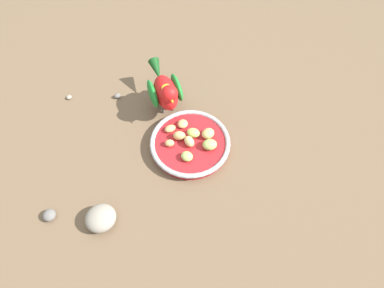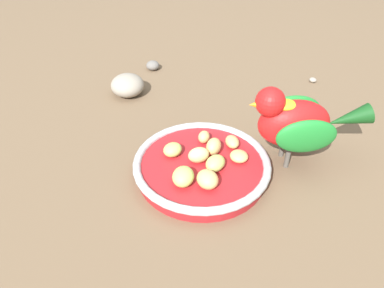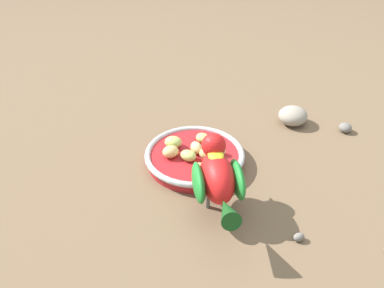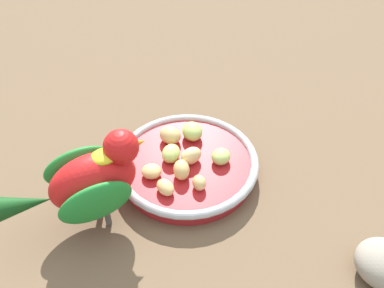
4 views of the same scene
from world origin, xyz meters
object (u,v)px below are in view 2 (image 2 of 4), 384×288
Objects in this scene: rock_large at (128,85)px; apple_piece_6 at (214,146)px; apple_piece_2 at (173,150)px; apple_piece_5 at (183,177)px; apple_piece_4 at (239,156)px; pebble_0 at (313,80)px; parrot at (297,121)px; feeding_bowl at (202,166)px; apple_piece_8 at (232,142)px; apple_piece_0 at (199,155)px; apple_piece_1 at (215,163)px; pebble_2 at (315,113)px; apple_piece_7 at (204,137)px; pebble_1 at (153,65)px; apple_piece_3 at (208,179)px.

apple_piece_6 is at bearing -179.83° from rock_large.
apple_piece_2 is 0.07m from apple_piece_5.
apple_piece_4 is 1.77× the size of pebble_0.
parrot reaches higher than apple_piece_5.
feeding_bowl is 6.62× the size of apple_piece_6.
apple_piece_8 is 0.34m from pebble_0.
apple_piece_2 is (0.04, 0.03, 0.02)m from feeding_bowl.
apple_piece_0 is 0.04m from apple_piece_2.
apple_piece_1 is 0.04m from apple_piece_6.
pebble_2 is at bearing -86.40° from apple_piece_5.
feeding_bowl is 7.44× the size of apple_piece_4.
feeding_bowl is 0.06m from apple_piece_7.
feeding_bowl is 0.06m from apple_piece_5.
apple_piece_5 is at bearing 93.60° from pebble_2.
feeding_bowl is 7.05× the size of apple_piece_8.
apple_piece_8 is (0.03, -0.06, -0.00)m from apple_piece_1.
pebble_2 is (-0.01, -0.25, -0.03)m from apple_piece_6.
apple_piece_0 is 0.05m from apple_piece_7.
pebble_2 is at bearing -89.83° from feeding_bowl.
parrot is at bearing -122.66° from apple_piece_2.
apple_piece_7 is at bearing 163.06° from pebble_1.
apple_piece_6 is (0.03, -0.08, 0.00)m from apple_piece_5.
apple_piece_4 reaches higher than pebble_1.
parrot is at bearing -109.38° from apple_piece_4.
rock_large is 4.43× the size of pebble_0.
apple_piece_3 is 1.43× the size of apple_piece_7.
rock_large reaches higher than pebble_1.
rock_large is (0.30, -0.03, 0.01)m from feeding_bowl.
apple_piece_0 reaches higher than rock_large.
apple_piece_0 and apple_piece_5 have the same top height.
feeding_bowl is 0.39m from pebble_1.
apple_piece_1 is at bearing 107.07° from pebble_0.
apple_piece_2 is at bearing 31.56° from apple_piece_0.
apple_piece_0 is 0.06m from apple_piece_4.
apple_piece_8 is (-0.00, -0.04, -0.00)m from apple_piece_6.
apple_piece_3 is 1.13× the size of pebble_1.
apple_piece_2 is at bearing 29.81° from feeding_bowl.
apple_piece_7 is (0.07, 0.01, 0.00)m from apple_piece_4.
apple_piece_8 is 0.17× the size of parrot.
parrot is 0.43m from pebble_1.
apple_piece_0 is 1.08× the size of pebble_1.
feeding_bowl is 1.19× the size of parrot.
feeding_bowl is at bearing 90.17° from pebble_2.
rock_large is at bearing -5.68° from feeding_bowl.
apple_piece_8 is at bearing -25.15° from apple_piece_4.
apple_piece_5 is 1.24× the size of apple_piece_8.
apple_piece_5 is at bearing 84.48° from apple_piece_4.
apple_piece_5 is 0.33m from rock_large.
apple_piece_2 is 0.06m from apple_piece_7.
feeding_bowl is at bearing 93.64° from apple_piece_8.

